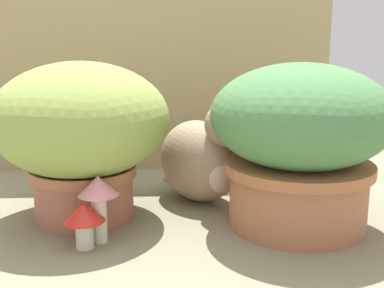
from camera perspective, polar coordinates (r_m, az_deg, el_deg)
ground_plane at (r=1.24m, az=-8.64°, el=-8.53°), size 6.00×6.00×0.00m
cardboard_backdrop at (r=1.63m, az=-6.10°, el=10.50°), size 1.24×0.03×0.78m
grass_planter at (r=1.21m, az=-12.74°, el=1.58°), size 0.42×0.42×0.38m
leafy_planter at (r=1.16m, az=12.44°, el=0.56°), size 0.42×0.42×0.38m
cat at (r=1.31m, az=1.24°, el=-1.62°), size 0.29×0.37×0.32m
mushroom_ornament_pink at (r=1.08m, az=-10.81°, el=-5.74°), size 0.09×0.09×0.15m
mushroom_ornament_red at (r=1.06m, az=-12.46°, el=-8.26°), size 0.09×0.09×0.10m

